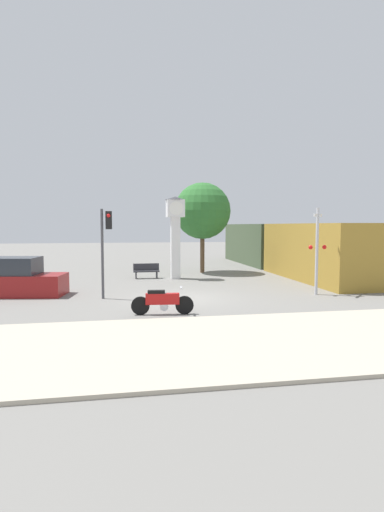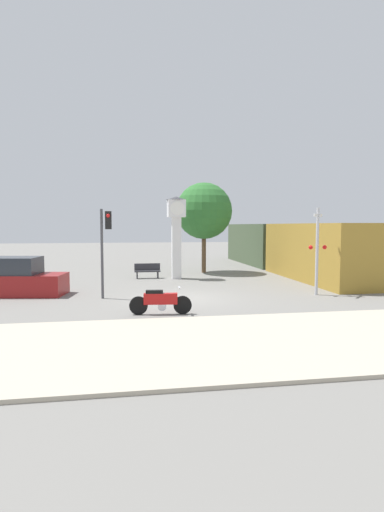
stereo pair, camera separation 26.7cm
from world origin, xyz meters
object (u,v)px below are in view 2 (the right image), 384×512
clock_tower (176,225)px  bench (147,270)px  freight_train (283,247)px  street_tree (204,211)px  motorcycle (160,301)px  traffic_light (105,237)px  parked_car (18,279)px  railroad_crossing_signal (317,248)px

clock_tower → bench: bearing=167.0°
freight_train → street_tree: street_tree is taller
bench → street_tree: bearing=31.0°
motorcycle → bench: (0.06, 10.25, 0.00)m
freight_train → traffic_light: size_ratio=5.23×
clock_tower → parked_car: size_ratio=1.14×
freight_train → parked_car: size_ratio=4.74×
traffic_light → clock_tower: bearing=57.3°
freight_train → parked_car: freight_train is taller
parked_car → clock_tower: bearing=38.6°
parked_car → railroad_crossing_signal: bearing=-0.4°
clock_tower → street_tree: (2.28, 2.84, 0.94)m
parked_car → motorcycle: bearing=-30.9°
freight_train → railroad_crossing_signal: 10.66m
clock_tower → parked_car: clock_tower is taller
street_tree → bench: 6.06m
freight_train → railroad_crossing_signal: size_ratio=5.11×
bench → parked_car: size_ratio=0.36×
clock_tower → traffic_light: size_ratio=1.26×
motorcycle → clock_tower: clock_tower is taller
clock_tower → traffic_light: bearing=-122.7°
traffic_light → bench: (2.20, 6.60, -2.28)m
bench → traffic_light: bearing=-108.5°
railroad_crossing_signal → freight_train: bearing=76.4°
motorcycle → clock_tower: (1.83, 9.84, 2.85)m
clock_tower → street_tree: 3.76m
railroad_crossing_signal → traffic_light: bearing=175.9°
railroad_crossing_signal → bench: size_ratio=2.57×
traffic_light → street_tree: bearing=55.3°
clock_tower → railroad_crossing_signal: (5.81, -6.88, -1.10)m
motorcycle → clock_tower: bearing=85.2°
clock_tower → parked_car: bearing=-150.1°
motorcycle → parked_car: bearing=146.1°
traffic_light → railroad_crossing_signal: bearing=-4.1°
traffic_light → parked_car: bearing=159.5°
railroad_crossing_signal → bench: 10.66m
traffic_light → parked_car: 4.84m
motorcycle → street_tree: street_tree is taller
street_tree → parked_car: street_tree is taller
railroad_crossing_signal → parked_car: (-13.90, 2.23, -1.48)m
railroad_crossing_signal → bench: railroad_crossing_signal is taller
traffic_light → freight_train: bearing=38.2°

